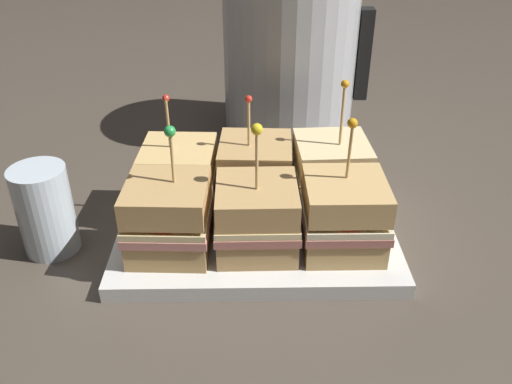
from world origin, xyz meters
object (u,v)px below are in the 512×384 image
Objects in this scene: sandwich_front_center at (257,217)px; sandwich_back_center at (256,174)px; sandwich_front_left at (169,217)px; serving_platter at (256,229)px; drinking_glass at (45,210)px; kettle_steel at (290,60)px; sandwich_front_right at (344,215)px; sandwich_back_left at (180,176)px; sandwich_back_right at (331,173)px.

sandwich_back_center is at bearing 89.46° from sandwich_front_center.
serving_platter is at bearing 26.84° from sandwich_front_left.
sandwich_back_center is 0.24m from drinking_glass.
drinking_glass is (-0.23, -0.06, -0.01)m from sandwich_back_center.
serving_platter is 2.13× the size of sandwich_front_center.
sandwich_back_center is 0.54× the size of kettle_steel.
sandwich_front_center is (-0.00, -0.05, 0.05)m from serving_platter.
sandwich_front_right is at bearing -4.68° from drinking_glass.
sandwich_back_left is 1.00× the size of sandwich_back_center.
sandwich_back_left is 0.29m from kettle_steel.
sandwich_back_center is at bearing 44.70° from sandwich_front_left.
kettle_steel is at bearing 47.01° from drinking_glass.
sandwich_front_right is 0.94× the size of sandwich_back_right.
sandwich_front_left is 1.01× the size of sandwich_back_left.
sandwich_front_right is (0.18, 0.00, -0.00)m from sandwich_front_left.
drinking_glass is (-0.32, -0.07, -0.01)m from sandwich_back_right.
serving_platter is 0.11m from sandwich_back_right.
serving_platter is at bearing -26.44° from sandwich_back_left.
sandwich_front_right is at bearing -45.05° from sandwich_back_center.
sandwich_front_right is at bearing -26.50° from sandwich_back_left.
kettle_steel is at bearing 58.94° from sandwich_back_left.
drinking_glass is at bearing 175.32° from sandwich_front_right.
sandwich_front_left is 0.37m from kettle_steel.
serving_platter is 0.07m from sandwich_front_center.
sandwich_front_right reaches higher than drinking_glass.
sandwich_front_center reaches higher than sandwich_back_center.
sandwich_front_left is 0.13m from sandwich_back_center.
kettle_steel reaches higher than serving_platter.
serving_platter is 0.11m from sandwich_front_left.
sandwich_front_center reaches higher than sandwich_back_left.
sandwich_front_right is at bearing -84.00° from kettle_steel.
sandwich_front_right is at bearing 0.27° from sandwich_front_left.
sandwich_front_center is 0.93× the size of sandwich_back_right.
sandwich_back_left is at bearing -121.06° from kettle_steel.
sandwich_front_center is 0.13m from sandwich_back_right.
sandwich_front_right is (0.09, -0.00, 0.00)m from sandwich_front_center.
sandwich_back_center is (0.00, 0.05, 0.05)m from serving_platter.
kettle_steel reaches higher than sandwich_back_right.
drinking_glass is (-0.14, 0.03, -0.01)m from sandwich_front_left.
sandwich_front_center is 1.00× the size of sandwich_front_right.
sandwich_back_left is 0.09m from sandwich_back_center.
sandwich_front_center is at bearing 0.89° from sandwich_front_left.
sandwich_back_right reaches higher than serving_platter.
sandwich_front_right is (0.09, -0.05, 0.05)m from serving_platter.
sandwich_front_center is 1.05× the size of sandwich_back_center.
sandwich_front_center is 0.13m from sandwich_back_left.
kettle_steel is at bearing 97.92° from sandwich_back_right.
kettle_steel reaches higher than sandwich_front_left.
sandwich_front_center is (0.09, 0.00, -0.00)m from sandwich_front_left.
sandwich_front_left is at bearing -179.11° from sandwich_front_center.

